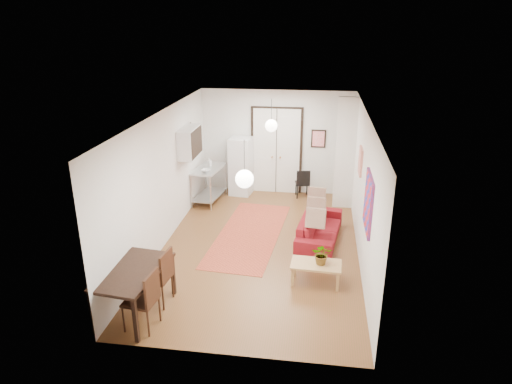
# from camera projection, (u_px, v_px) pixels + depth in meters

# --- Properties ---
(floor) EXTENTS (7.00, 7.00, 0.00)m
(floor) POSITION_uv_depth(u_px,v_px,m) (260.00, 246.00, 10.00)
(floor) COLOR brown
(floor) RESTS_ON ground
(ceiling) EXTENTS (4.20, 7.00, 0.02)m
(ceiling) POSITION_uv_depth(u_px,v_px,m) (261.00, 115.00, 8.97)
(ceiling) COLOR white
(ceiling) RESTS_ON wall_back
(wall_back) EXTENTS (4.20, 0.02, 2.90)m
(wall_back) POSITION_uv_depth(u_px,v_px,m) (277.00, 142.00, 12.73)
(wall_back) COLOR silver
(wall_back) RESTS_ON floor
(wall_front) EXTENTS (4.20, 0.02, 2.90)m
(wall_front) POSITION_uv_depth(u_px,v_px,m) (227.00, 270.00, 6.25)
(wall_front) COLOR silver
(wall_front) RESTS_ON floor
(wall_left) EXTENTS (0.02, 7.00, 2.90)m
(wall_left) POSITION_uv_depth(u_px,v_px,m) (163.00, 180.00, 9.76)
(wall_left) COLOR silver
(wall_left) RESTS_ON floor
(wall_right) EXTENTS (0.02, 7.00, 2.90)m
(wall_right) POSITION_uv_depth(u_px,v_px,m) (363.00, 189.00, 9.21)
(wall_right) COLOR silver
(wall_right) RESTS_ON floor
(double_doors) EXTENTS (1.44, 0.06, 2.50)m
(double_doors) POSITION_uv_depth(u_px,v_px,m) (276.00, 151.00, 12.78)
(double_doors) COLOR silver
(double_doors) RESTS_ON wall_back
(stub_partition) EXTENTS (0.50, 0.10, 2.90)m
(stub_partition) POSITION_uv_depth(u_px,v_px,m) (345.00, 154.00, 11.61)
(stub_partition) COLOR silver
(stub_partition) RESTS_ON floor
(wall_cabinet) EXTENTS (0.35, 1.00, 0.70)m
(wall_cabinet) POSITION_uv_depth(u_px,v_px,m) (190.00, 142.00, 10.97)
(wall_cabinet) COLOR silver
(wall_cabinet) RESTS_ON wall_left
(painting_popart) EXTENTS (0.05, 1.00, 1.00)m
(painting_popart) POSITION_uv_depth(u_px,v_px,m) (368.00, 203.00, 7.99)
(painting_popart) COLOR red
(painting_popart) RESTS_ON wall_right
(painting_abstract) EXTENTS (0.05, 0.50, 0.60)m
(painting_abstract) POSITION_uv_depth(u_px,v_px,m) (361.00, 161.00, 9.83)
(painting_abstract) COLOR beige
(painting_abstract) RESTS_ON wall_right
(poster_back) EXTENTS (0.40, 0.03, 0.50)m
(poster_back) POSITION_uv_depth(u_px,v_px,m) (318.00, 139.00, 12.50)
(poster_back) COLOR red
(poster_back) RESTS_ON wall_back
(print_left) EXTENTS (0.03, 0.44, 0.54)m
(print_left) POSITION_uv_depth(u_px,v_px,m) (189.00, 135.00, 11.43)
(print_left) COLOR #A77645
(print_left) RESTS_ON wall_left
(pendant_back) EXTENTS (0.30, 0.30, 0.80)m
(pendant_back) POSITION_uv_depth(u_px,v_px,m) (271.00, 126.00, 11.06)
(pendant_back) COLOR white
(pendant_back) RESTS_ON ceiling
(pendant_front) EXTENTS (0.30, 0.30, 0.80)m
(pendant_front) POSITION_uv_depth(u_px,v_px,m) (244.00, 179.00, 7.35)
(pendant_front) COLOR white
(pendant_front) RESTS_ON ceiling
(kilim_rug) EXTENTS (1.64, 3.72, 0.01)m
(kilim_rug) POSITION_uv_depth(u_px,v_px,m) (250.00, 234.00, 10.58)
(kilim_rug) COLOR #C14C30
(kilim_rug) RESTS_ON floor
(sofa) EXTENTS (2.12, 1.07, 0.59)m
(sofa) POSITION_uv_depth(u_px,v_px,m) (320.00, 229.00, 10.16)
(sofa) COLOR maroon
(sofa) RESTS_ON floor
(coffee_table) EXTENTS (0.96, 0.56, 0.41)m
(coffee_table) POSITION_uv_depth(u_px,v_px,m) (316.00, 266.00, 8.49)
(coffee_table) COLOR tan
(coffee_table) RESTS_ON floor
(potted_plant) EXTENTS (0.38, 0.33, 0.40)m
(potted_plant) POSITION_uv_depth(u_px,v_px,m) (322.00, 254.00, 8.39)
(potted_plant) COLOR #30682F
(potted_plant) RESTS_ON coffee_table
(kitchen_counter) EXTENTS (0.79, 1.32, 0.95)m
(kitchen_counter) POSITION_uv_depth(u_px,v_px,m) (209.00, 180.00, 12.27)
(kitchen_counter) COLOR silver
(kitchen_counter) RESTS_ON floor
(bowl) EXTENTS (0.29, 0.29, 0.06)m
(bowl) POSITION_uv_depth(u_px,v_px,m) (206.00, 170.00, 11.87)
(bowl) COLOR silver
(bowl) RESTS_ON kitchen_counter
(soap_bottle) EXTENTS (0.12, 0.12, 0.20)m
(soap_bottle) POSITION_uv_depth(u_px,v_px,m) (209.00, 162.00, 12.36)
(soap_bottle) COLOR teal
(soap_bottle) RESTS_ON kitchen_counter
(fridge) EXTENTS (0.64, 0.64, 1.62)m
(fridge) POSITION_uv_depth(u_px,v_px,m) (241.00, 166.00, 12.76)
(fridge) COLOR white
(fridge) RESTS_ON floor
(dining_table) EXTENTS (1.00, 1.56, 0.82)m
(dining_table) POSITION_uv_depth(u_px,v_px,m) (134.00, 275.00, 7.49)
(dining_table) COLOR black
(dining_table) RESTS_ON floor
(dining_chair_near) EXTENTS (0.53, 0.71, 1.01)m
(dining_chair_near) POSITION_uv_depth(u_px,v_px,m) (157.00, 269.00, 7.93)
(dining_chair_near) COLOR #331C10
(dining_chair_near) RESTS_ON floor
(dining_chair_far) EXTENTS (0.53, 0.71, 1.01)m
(dining_chair_far) POSITION_uv_depth(u_px,v_px,m) (142.00, 292.00, 7.28)
(dining_chair_far) COLOR #331C10
(dining_chair_far) RESTS_ON floor
(black_side_chair) EXTENTS (0.43, 0.43, 0.81)m
(black_side_chair) POSITION_uv_depth(u_px,v_px,m) (303.00, 180.00, 12.72)
(black_side_chair) COLOR black
(black_side_chair) RESTS_ON floor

